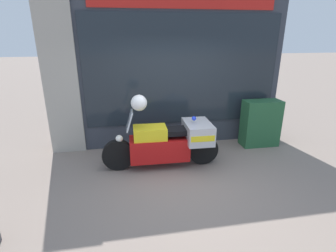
% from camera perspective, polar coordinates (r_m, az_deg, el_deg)
% --- Properties ---
extents(ground_plane, '(60.00, 60.00, 0.00)m').
position_cam_1_polar(ground_plane, '(4.87, 4.25, -12.17)').
color(ground_plane, gray).
extents(shop_building, '(5.38, 0.55, 3.43)m').
position_cam_1_polar(shop_building, '(6.10, -3.22, 11.64)').
color(shop_building, '#333842').
rests_on(shop_building, ground).
extents(window_display, '(4.20, 0.30, 2.09)m').
position_cam_1_polar(window_display, '(6.52, 2.43, 1.06)').
color(window_display, slate).
rests_on(window_display, ground).
extents(paramedic_motorcycle, '(2.33, 0.79, 1.19)m').
position_cam_1_polar(paramedic_motorcycle, '(5.20, 0.47, -3.41)').
color(paramedic_motorcycle, black).
rests_on(paramedic_motorcycle, ground).
extents(utility_cabinet, '(0.86, 0.41, 1.10)m').
position_cam_1_polar(utility_cabinet, '(6.57, 19.50, 0.58)').
color(utility_cabinet, '#235633').
rests_on(utility_cabinet, ground).
extents(white_helmet, '(0.30, 0.30, 0.30)m').
position_cam_1_polar(white_helmet, '(4.89, -6.34, 5.04)').
color(white_helmet, white).
rests_on(white_helmet, paramedic_motorcycle).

